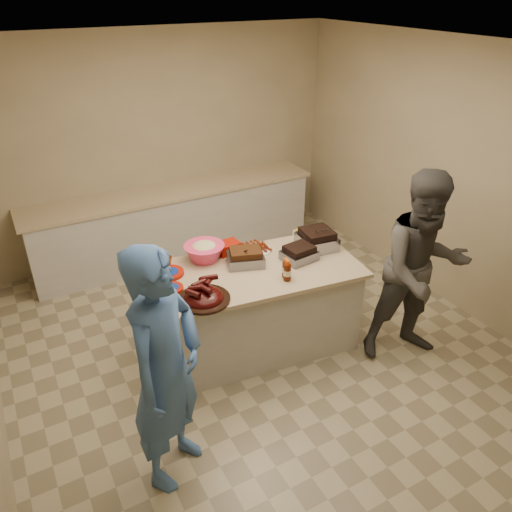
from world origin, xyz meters
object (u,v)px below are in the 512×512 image
plastic_cup (167,267)px  guest_gray (406,350)px  bbq_bottle_b (285,277)px  mustard_bottle (239,260)px  rib_platter (204,300)px  coleslaw_bowl (205,260)px  island (258,343)px  roasting_pan (316,248)px  guest_blue (177,464)px  bbq_bottle_a (287,280)px

plastic_cup → guest_gray: plastic_cup is taller
guest_gray → bbq_bottle_b: bearing=170.6°
mustard_bottle → rib_platter: bearing=-140.9°
rib_platter → bbq_bottle_b: size_ratio=2.37×
coleslaw_bowl → mustard_bottle: (0.28, -0.16, 0.00)m
island → roasting_pan: roasting_pan is taller
guest_blue → guest_gray: size_ratio=1.01×
coleslaw_bowl → guest_gray: size_ratio=0.21×
bbq_bottle_a → plastic_cup: bearing=139.1°
island → bbq_bottle_b: bearing=-54.0°
bbq_bottle_a → guest_blue: size_ratio=0.11×
roasting_pan → island: bearing=-167.8°
rib_platter → roasting_pan: 1.35m
bbq_bottle_b → roasting_pan: bearing=29.7°
coleslaw_bowl → bbq_bottle_a: (0.48, -0.67, 0.00)m
island → bbq_bottle_a: (0.12, -0.30, 0.86)m
coleslaw_bowl → bbq_bottle_a: 0.83m
island → guest_gray: bearing=-25.7°
coleslaw_bowl → roasting_pan: bearing=-16.5°
plastic_cup → coleslaw_bowl: bearing=-7.4°
bbq_bottle_b → mustard_bottle: bearing=116.1°
bbq_bottle_a → coleslaw_bowl: bearing=125.4°
rib_platter → coleslaw_bowl: size_ratio=1.15×
island → guest_blue: (-1.21, -0.94, 0.00)m
rib_platter → guest_gray: bearing=-16.3°
island → mustard_bottle: size_ratio=15.98×
roasting_pan → coleslaw_bowl: size_ratio=0.87×
rib_platter → roasting_pan: rib_platter is taller
roasting_pan → guest_gray: roasting_pan is taller
mustard_bottle → guest_blue: mustard_bottle is taller
roasting_pan → guest_blue: bearing=-145.5°
roasting_pan → guest_blue: (-1.89, -1.00, -0.86)m
coleslaw_bowl → guest_gray: coleslaw_bowl is taller
island → coleslaw_bowl: bearing=141.0°
coleslaw_bowl → plastic_cup: bearing=172.6°
guest_blue → rib_platter: bearing=11.2°
island → mustard_bottle: bearing=119.5°
plastic_cup → guest_gray: size_ratio=0.06×
bbq_bottle_a → bbq_bottle_b: size_ratio=1.08×
guest_blue → guest_gray: (2.42, 0.16, 0.00)m
island → rib_platter: size_ratio=4.21×
island → plastic_cup: 1.20m
island → bbq_bottle_b: 0.90m
bbq_bottle_a → bbq_bottle_b: bearing=71.6°
bbq_bottle_b → rib_platter: bearing=179.5°
bbq_bottle_b → mustard_bottle: bbq_bottle_b is taller
guest_blue → bbq_bottle_b: bearing=-12.3°
rib_platter → coleslaw_bowl: (0.27, 0.61, 0.00)m
bbq_bottle_b → plastic_cup: (-0.85, 0.66, 0.00)m
roasting_pan → guest_gray: bearing=-51.2°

